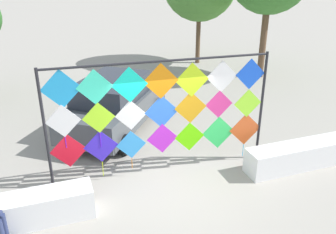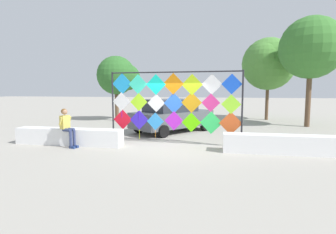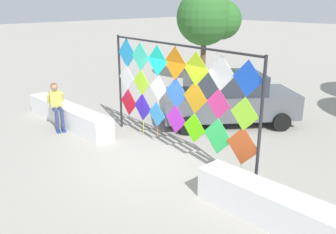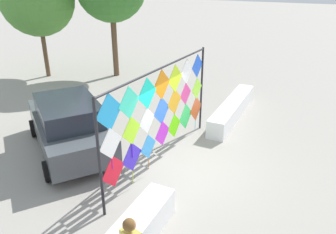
% 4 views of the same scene
% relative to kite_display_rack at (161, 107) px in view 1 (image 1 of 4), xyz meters
% --- Properties ---
extents(ground, '(120.00, 120.00, 0.00)m').
position_rel_kite_display_rack_xyz_m(ground, '(0.05, -0.77, -1.81)').
color(ground, '#9E998E').
extents(plaza_ledge_right, '(4.47, 0.64, 0.67)m').
position_rel_kite_display_rack_xyz_m(plaza_ledge_right, '(4.24, -0.98, -1.48)').
color(plaza_ledge_right, white).
rests_on(plaza_ledge_right, ground).
extents(kite_display_rack, '(5.50, 0.45, 3.00)m').
position_rel_kite_display_rack_xyz_m(kite_display_rack, '(0.00, 0.00, 0.00)').
color(kite_display_rack, '#232328').
rests_on(kite_display_rack, ground).
extents(parked_car, '(4.20, 4.71, 1.73)m').
position_rel_kite_display_rack_xyz_m(parked_car, '(-0.57, 3.01, -0.94)').
color(parked_car, '#4C5156').
rests_on(parked_car, ground).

